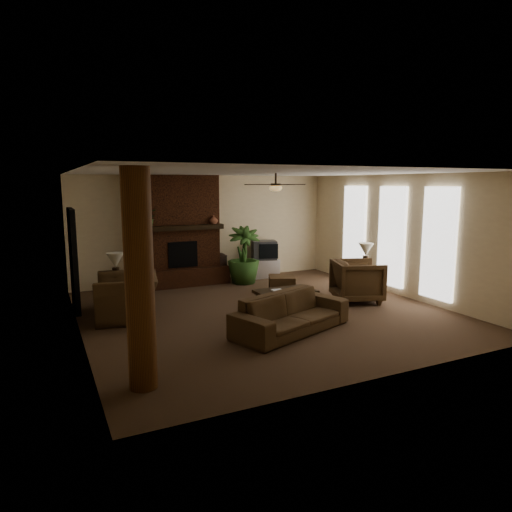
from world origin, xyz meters
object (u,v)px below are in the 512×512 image
coffee_table (285,293)px  lamp_left (115,263)px  floor_vase (221,265)px  ottoman (282,284)px  sofa (291,307)px  side_table_left (118,297)px  lamp_right (366,251)px  floor_plant (244,267)px  armchair_right (357,279)px  tv_stand (262,268)px  side_table_right (364,282)px  log_column (139,281)px  armchair_left (127,290)px

coffee_table → lamp_left: (-3.11, 1.52, 0.63)m
floor_vase → ottoman: bearing=-64.9°
sofa → lamp_left: bearing=113.4°
side_table_left → lamp_right: bearing=-10.4°
floor_plant → lamp_right: bearing=-45.8°
armchair_right → tv_stand: armchair_right is taller
side_table_left → side_table_right: bearing=-10.9°
tv_stand → sofa: bearing=-108.4°
side_table_left → side_table_right: size_ratio=1.00×
armchair_right → lamp_left: lamp_left is taller
armchair_right → tv_stand: size_ratio=1.19×
coffee_table → floor_vase: 3.24m
log_column → side_table_left: size_ratio=5.09×
ottoman → side_table_left: (-3.78, 0.14, 0.08)m
sofa → lamp_right: size_ratio=3.51×
lamp_left → side_table_right: (5.54, -1.03, -0.73)m
log_column → side_table_right: size_ratio=5.09×
coffee_table → armchair_right: bearing=-0.9°
floor_vase → floor_plant: bearing=-46.1°
log_column → side_table_right: 6.55m
armchair_right → tv_stand: bearing=31.8°
log_column → lamp_left: (0.27, 3.83, -0.40)m
tv_stand → side_table_left: bearing=-156.0°
sofa → lamp_left: lamp_left is taller
tv_stand → floor_plant: bearing=-146.9°
floor_plant → armchair_right: bearing=-61.6°
armchair_left → floor_vase: armchair_left is taller
side_table_right → lamp_right: bearing=38.5°
log_column → coffee_table: bearing=34.3°
armchair_right → tv_stand: (-0.72, 3.27, -0.26)m
log_column → armchair_right: bearing=23.7°
ottoman → armchair_right: bearing=-52.3°
ottoman → side_table_right: bearing=-28.0°
side_table_left → side_table_right: (5.51, -1.06, 0.00)m
armchair_left → floor_plant: armchair_left is taller
log_column → armchair_right: (5.19, 2.28, -0.89)m
armchair_left → side_table_right: armchair_left is taller
coffee_table → side_table_left: size_ratio=2.18×
floor_vase → floor_plant: (0.46, -0.48, -0.01)m
sofa → side_table_right: (2.99, 1.69, -0.17)m
lamp_right → lamp_left: bearing=169.9°
sofa → floor_plant: sofa is taller
tv_stand → armchair_right: bearing=-75.7°
ottoman → floor_plant: floor_plant is taller
floor_plant → lamp_left: bearing=-160.0°
floor_plant → side_table_left: (-3.38, -1.21, -0.14)m
ottoman → lamp_left: (-3.81, 0.11, 0.80)m
armchair_right → lamp_right: lamp_right is taller
armchair_left → tv_stand: bearing=130.9°
side_table_right → ottoman: bearing=152.0°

